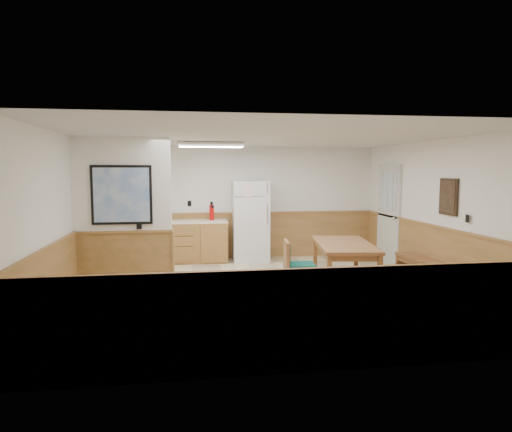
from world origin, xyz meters
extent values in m
plane|color=beige|center=(0.00, 0.00, 0.00)|extent=(6.00, 6.00, 0.00)
cube|color=silver|center=(0.00, 0.00, 2.50)|extent=(6.00, 6.00, 0.02)
cube|color=white|center=(0.00, 3.00, 1.25)|extent=(6.00, 0.02, 2.50)
cube|color=white|center=(3.00, 0.00, 1.25)|extent=(0.02, 6.00, 2.50)
cube|color=white|center=(-3.00, 0.00, 1.25)|extent=(0.02, 6.00, 2.50)
cube|color=#BA7D4A|center=(0.00, 2.98, 0.50)|extent=(6.00, 0.04, 1.00)
cube|color=#BA7D4A|center=(2.98, 0.00, 0.50)|extent=(0.04, 6.00, 1.00)
cube|color=#BA7D4A|center=(-2.98, 0.00, 0.50)|extent=(0.04, 6.00, 1.00)
cube|color=white|center=(-2.25, 0.20, 1.75)|extent=(1.50, 0.15, 1.50)
cube|color=#BA7D4A|center=(-2.25, 0.20, 0.50)|extent=(1.50, 0.17, 1.00)
cube|color=black|center=(-2.25, 0.10, 1.60)|extent=(0.92, 0.03, 0.92)
cube|color=white|center=(-2.25, 0.09, 1.60)|extent=(0.84, 0.01, 0.84)
cube|color=#B4843F|center=(-1.10, 2.68, 0.43)|extent=(1.40, 0.60, 0.86)
cube|color=#B4843F|center=(-2.57, 2.68, 0.43)|extent=(0.06, 0.60, 0.86)
cube|color=#B4843F|center=(-1.83, 2.68, 0.43)|extent=(0.06, 0.60, 0.86)
cube|color=#F6E7CF|center=(-1.50, 2.68, 0.88)|extent=(2.20, 0.60, 0.04)
cube|color=#F6E7CF|center=(-1.50, 2.98, 0.95)|extent=(2.20, 0.02, 0.10)
cube|color=silver|center=(2.97, 1.90, 1.02)|extent=(0.05, 1.02, 2.15)
cube|color=silver|center=(2.96, 1.90, 1.02)|extent=(0.04, 0.90, 2.05)
cube|color=silver|center=(2.94, 1.90, 1.55)|extent=(0.02, 0.76, 0.80)
cube|color=silver|center=(-2.10, 2.98, 1.55)|extent=(0.80, 0.03, 1.00)
cube|color=silver|center=(-2.10, 2.96, 1.55)|extent=(0.70, 0.01, 0.90)
cube|color=black|center=(2.97, -0.30, 1.55)|extent=(0.03, 0.50, 0.60)
cube|color=black|center=(2.95, -0.30, 1.55)|extent=(0.01, 0.42, 0.52)
cube|color=silver|center=(-0.80, 1.30, 2.45)|extent=(1.20, 0.30, 0.08)
cube|color=white|center=(-0.80, 1.30, 2.40)|extent=(1.15, 0.25, 0.01)
cube|color=white|center=(0.11, 2.63, 0.88)|extent=(0.80, 0.73, 1.75)
cube|color=silver|center=(0.42, 2.27, 1.60)|extent=(0.03, 0.02, 0.23)
cube|color=silver|center=(0.42, 2.27, 1.05)|extent=(0.03, 0.02, 0.41)
cube|color=brown|center=(1.38, 0.16, 0.72)|extent=(1.15, 1.90, 0.05)
cube|color=brown|center=(1.38, 0.16, 0.65)|extent=(1.04, 1.78, 0.10)
cube|color=brown|center=(0.87, -0.60, 0.35)|extent=(0.08, 0.08, 0.70)
cube|color=brown|center=(1.12, 1.04, 0.35)|extent=(0.08, 0.08, 0.70)
cube|color=brown|center=(1.64, -0.72, 0.35)|extent=(0.08, 0.08, 0.70)
cube|color=brown|center=(1.89, 0.92, 0.35)|extent=(0.08, 0.08, 0.70)
cube|color=brown|center=(2.80, 0.07, 0.42)|extent=(0.41, 1.50, 0.05)
cube|color=brown|center=(2.80, -0.62, 0.20)|extent=(0.31, 0.08, 0.40)
cube|color=brown|center=(2.80, 0.76, 0.20)|extent=(0.31, 0.08, 0.40)
cube|color=brown|center=(0.54, -0.12, 0.42)|extent=(0.56, 0.56, 0.06)
cube|color=#105346|center=(0.54, -0.12, 0.47)|extent=(0.51, 0.51, 0.03)
cube|color=brown|center=(0.32, -0.10, 0.65)|extent=(0.11, 0.50, 0.40)
cube|color=#105346|center=(0.10, -0.07, 0.65)|extent=(0.07, 0.44, 0.34)
cube|color=brown|center=(0.29, -0.32, 0.20)|extent=(0.04, 0.04, 0.39)
cube|color=brown|center=(0.35, 0.12, 0.20)|extent=(0.04, 0.04, 0.39)
cube|color=brown|center=(0.73, -0.37, 0.20)|extent=(0.04, 0.04, 0.39)
cube|color=brown|center=(0.78, 0.07, 0.20)|extent=(0.04, 0.04, 0.39)
cylinder|color=red|center=(-0.73, 2.70, 1.07)|extent=(0.13, 0.13, 0.33)
cylinder|color=black|center=(-0.73, 2.70, 1.27)|extent=(0.06, 0.06, 0.07)
cylinder|color=green|center=(-2.26, 2.64, 1.00)|extent=(0.07, 0.07, 0.19)
camera|label=1|loc=(-1.25, -7.17, 1.98)|focal=32.00mm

